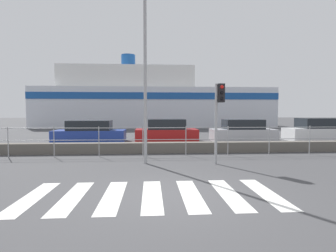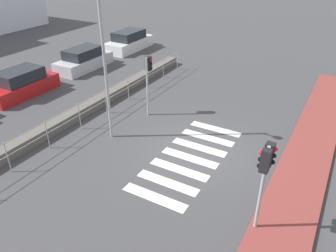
{
  "view_description": "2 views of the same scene",
  "coord_description": "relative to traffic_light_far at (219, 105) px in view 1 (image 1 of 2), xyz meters",
  "views": [
    {
      "loc": [
        -0.6,
        -5.97,
        1.94
      ],
      "look_at": [
        -0.07,
        2.0,
        1.5
      ],
      "focal_mm": 28.0,
      "sensor_mm": 36.0,
      "label": 1
    },
    {
      "loc": [
        -10.45,
        -4.62,
        7.54
      ],
      "look_at": [
        -0.59,
        1.0,
        1.2
      ],
      "focal_mm": 35.0,
      "sensor_mm": 36.0,
      "label": 2
    }
  ],
  "objects": [
    {
      "name": "parked_car_red",
      "position": [
        -1.48,
        7.61,
        -1.55
      ],
      "size": [
        4.01,
        1.79,
        1.45
      ],
      "color": "#B21919",
      "rests_on": "ground_plane"
    },
    {
      "name": "seawall",
      "position": [
        -1.9,
        2.83,
        -1.93
      ],
      "size": [
        18.93,
        0.55,
        0.49
      ],
      "color": "#605B54",
      "rests_on": "ground_plane"
    },
    {
      "name": "parked_car_blue",
      "position": [
        -6.41,
        7.61,
        -1.59
      ],
      "size": [
        4.49,
        1.72,
        1.38
      ],
      "color": "#233D9E",
      "rests_on": "ground_plane"
    },
    {
      "name": "crosswalk",
      "position": [
        -2.47,
        -3.49,
        -2.17
      ],
      "size": [
        5.85,
        2.4,
        0.01
      ],
      "color": "silver",
      "rests_on": "ground_plane"
    },
    {
      "name": "ground_plane",
      "position": [
        -1.9,
        -3.49,
        -2.17
      ],
      "size": [
        160.0,
        160.0,
        0.0
      ],
      "primitive_type": "plane",
      "color": "#424244"
    },
    {
      "name": "traffic_light_far",
      "position": [
        0.0,
        0.0,
        0.0
      ],
      "size": [
        0.34,
        0.32,
        2.96
      ],
      "color": "#9EA0A3",
      "rests_on": "ground_plane"
    },
    {
      "name": "streetlamp",
      "position": [
        -2.7,
        0.12,
        1.74
      ],
      "size": [
        0.32,
        1.0,
        6.38
      ],
      "color": "#9EA0A3",
      "rests_on": "ground_plane"
    },
    {
      "name": "ferry_boat",
      "position": [
        -2.6,
        25.27,
        1.02
      ],
      "size": [
        29.19,
        8.77,
        9.32
      ],
      "color": "silver",
      "rests_on": "ground_plane"
    },
    {
      "name": "parked_car_white",
      "position": [
        8.93,
        7.61,
        -1.53
      ],
      "size": [
        4.38,
        1.82,
        1.51
      ],
      "color": "silver",
      "rests_on": "ground_plane"
    },
    {
      "name": "parked_car_silver",
      "position": [
        3.63,
        7.61,
        -1.57
      ],
      "size": [
        4.19,
        1.73,
        1.42
      ],
      "color": "#BCBCC1",
      "rests_on": "ground_plane"
    },
    {
      "name": "harbor_fence",
      "position": [
        -1.9,
        1.95,
        -1.32
      ],
      "size": [
        17.07,
        0.04,
        1.3
      ],
      "color": "#9EA0A3",
      "rests_on": "ground_plane"
    }
  ]
}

